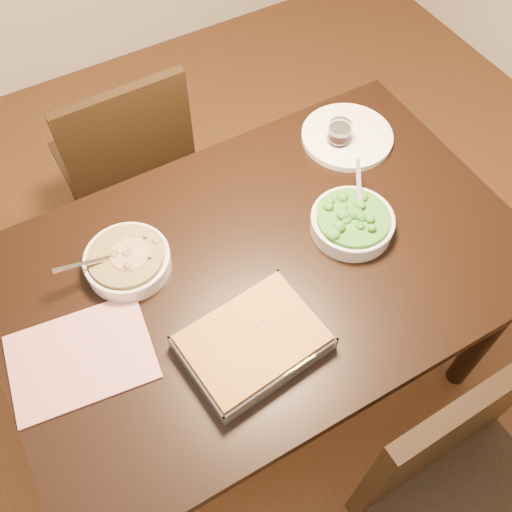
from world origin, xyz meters
TOP-DOWN VIEW (x-y plane):
  - ground at (0.00, 0.00)m, footprint 4.00×4.00m
  - table at (0.00, 0.00)m, footprint 1.40×0.90m
  - magazine_a at (-0.52, -0.02)m, footprint 0.36×0.29m
  - coaster at (0.41, 0.26)m, footprint 0.11×0.11m
  - stew_bowl at (-0.32, 0.16)m, footprint 0.25×0.22m
  - broccoli_bowl at (0.26, -0.02)m, footprint 0.23×0.24m
  - baking_dish at (-0.15, -0.20)m, footprint 0.35×0.27m
  - wine_tumbler at (0.41, 0.26)m, footprint 0.07×0.07m
  - dinner_plate at (0.45, 0.27)m, footprint 0.28×0.28m
  - chair_near at (0.14, -0.72)m, footprint 0.48×0.48m
  - chair_far at (-0.13, 0.75)m, footprint 0.43×0.43m

SIDE VIEW (x-z plane):
  - ground at x=0.00m, z-range 0.00..0.00m
  - chair_far at x=-0.13m, z-range 0.05..0.96m
  - chair_near at x=0.14m, z-range 0.06..1.06m
  - table at x=0.00m, z-range 0.28..1.03m
  - coaster at x=0.41m, z-range 0.75..0.75m
  - magazine_a at x=-0.52m, z-range 0.75..0.76m
  - dinner_plate at x=0.45m, z-range 0.75..0.77m
  - baking_dish at x=-0.15m, z-range 0.75..0.81m
  - stew_bowl at x=-0.32m, z-range 0.74..0.82m
  - broccoli_bowl at x=0.26m, z-range 0.74..0.83m
  - wine_tumbler at x=0.41m, z-range 0.75..0.84m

